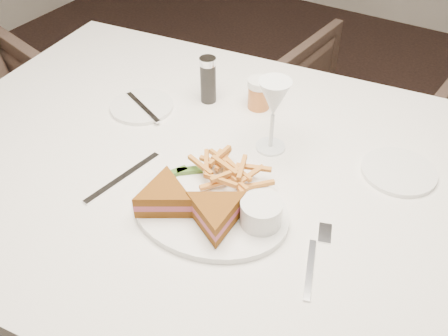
% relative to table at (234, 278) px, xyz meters
% --- Properties ---
extents(ground, '(5.00, 5.00, 0.00)m').
position_rel_table_xyz_m(ground, '(0.07, 0.18, -0.38)').
color(ground, black).
rests_on(ground, ground).
extents(table, '(1.61, 1.17, 0.75)m').
position_rel_table_xyz_m(table, '(0.00, 0.00, 0.00)').
color(table, white).
rests_on(table, ground).
extents(chair_far, '(0.65, 0.62, 0.62)m').
position_rel_table_xyz_m(chair_far, '(0.00, 1.00, -0.07)').
color(chair_far, '#49362C').
rests_on(chair_far, ground).
extents(table_setting, '(0.79, 0.60, 0.18)m').
position_rel_table_xyz_m(table_setting, '(0.00, -0.04, 0.41)').
color(table_setting, white).
rests_on(table_setting, table).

